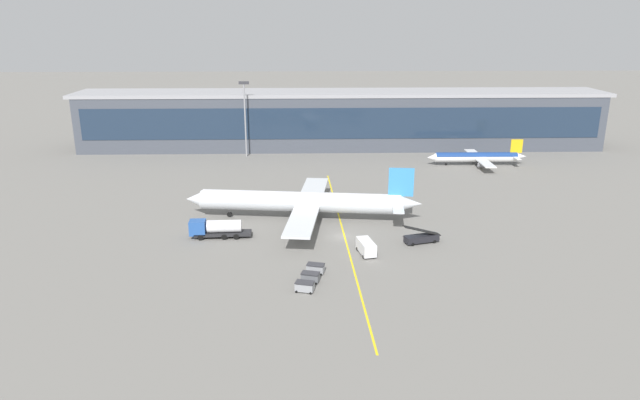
% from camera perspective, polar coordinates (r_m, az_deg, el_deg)
% --- Properties ---
extents(ground_plane, '(700.00, 700.00, 0.00)m').
position_cam_1_polar(ground_plane, '(102.03, 2.20, -3.68)').
color(ground_plane, slate).
extents(apron_lead_in_line, '(2.78, 79.97, 0.01)m').
position_cam_1_polar(apron_lead_in_line, '(103.92, 2.36, -3.27)').
color(apron_lead_in_line, yellow).
rests_on(apron_lead_in_line, ground_plane).
extents(terminal_building, '(156.95, 18.21, 16.88)m').
position_cam_1_polar(terminal_building, '(173.58, 2.12, 8.08)').
color(terminal_building, '#424751').
rests_on(terminal_building, ground_plane).
extents(main_airliner, '(45.93, 36.84, 10.70)m').
position_cam_1_polar(main_airliner, '(109.65, -1.81, -0.17)').
color(main_airliner, silver).
rests_on(main_airliner, ground_plane).
extents(fuel_tanker, '(10.89, 3.00, 3.25)m').
position_cam_1_polar(fuel_tanker, '(102.60, -10.37, -2.80)').
color(fuel_tanker, '#232326').
rests_on(fuel_tanker, ground_plane).
extents(crew_van, '(3.07, 5.32, 2.30)m').
position_cam_1_polar(crew_van, '(94.28, 4.66, -4.70)').
color(crew_van, white).
rests_on(crew_van, ground_plane).
extents(belt_loader, '(6.99, 3.53, 3.49)m').
position_cam_1_polar(belt_loader, '(100.35, 10.13, -3.72)').
color(belt_loader, black).
rests_on(belt_loader, ground_plane).
extents(baggage_cart_0, '(2.96, 2.20, 1.48)m').
position_cam_1_polar(baggage_cart_0, '(81.85, -1.54, -8.65)').
color(baggage_cart_0, gray).
rests_on(baggage_cart_0, ground_plane).
extents(baggage_cart_1, '(2.96, 2.20, 1.48)m').
position_cam_1_polar(baggage_cart_1, '(84.63, -0.97, -7.72)').
color(baggage_cart_1, '#595B60').
rests_on(baggage_cart_1, ground_plane).
extents(baggage_cart_2, '(2.96, 2.20, 1.48)m').
position_cam_1_polar(baggage_cart_2, '(87.45, -0.45, -6.85)').
color(baggage_cart_2, gray).
rests_on(baggage_cart_2, ground_plane).
extents(commuter_jet_far, '(26.52, 20.96, 6.98)m').
position_cam_1_polar(commuter_jet_far, '(157.37, 15.43, 4.17)').
color(commuter_jet_far, white).
rests_on(commuter_jet_far, ground_plane).
extents(apron_light_mast_0, '(2.80, 0.50, 21.04)m').
position_cam_1_polar(apron_light_mast_0, '(161.63, -7.53, 8.68)').
color(apron_light_mast_0, gray).
rests_on(apron_light_mast_0, ground_plane).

